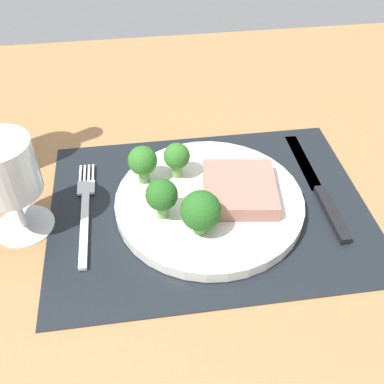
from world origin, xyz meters
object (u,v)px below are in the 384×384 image
at_px(steak, 240,190).
at_px(fork, 85,210).
at_px(wine_glass, 5,176).
at_px(knife, 320,191).
at_px(plate, 209,202).

height_order(steak, fork, steak).
bearing_deg(fork, wine_glass, -169.56).
bearing_deg(steak, knife, 3.35).
height_order(knife, wine_glass, wine_glass).
bearing_deg(wine_glass, plate, 1.02).
height_order(steak, knife, steak).
relative_size(plate, steak, 2.51).
distance_m(plate, wine_glass, 0.25).
relative_size(steak, wine_glass, 0.74).
height_order(plate, steak, steak).
relative_size(fork, knife, 0.83).
bearing_deg(steak, wine_glass, -179.43).
xyz_separation_m(plate, steak, (0.04, -0.00, 0.02)).
bearing_deg(plate, fork, 175.06).
bearing_deg(steak, fork, 175.59).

